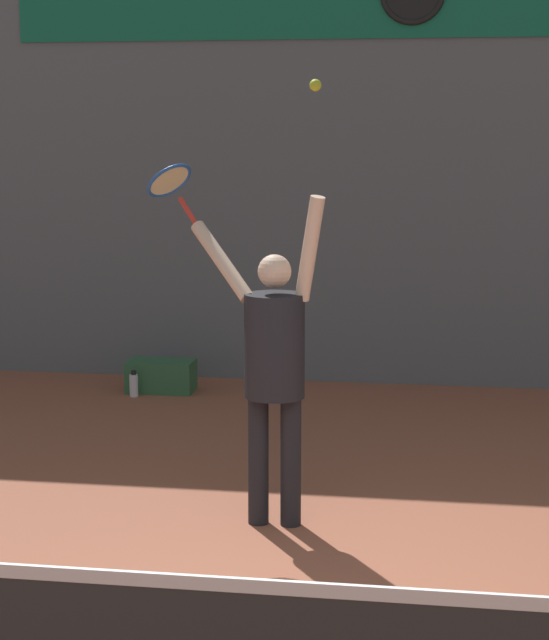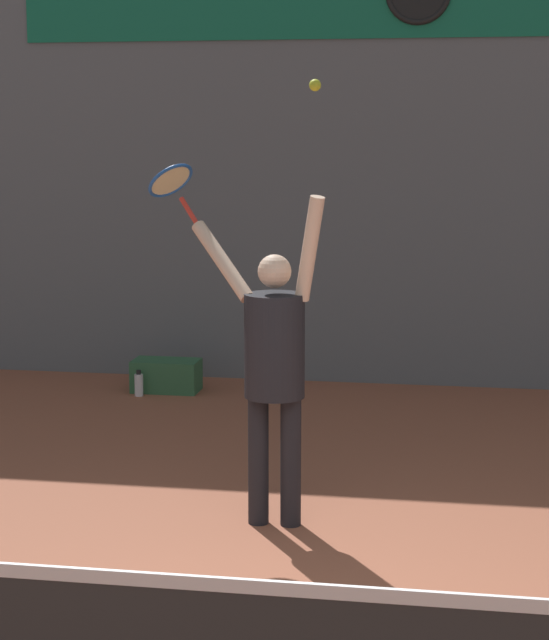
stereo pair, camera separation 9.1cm
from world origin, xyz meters
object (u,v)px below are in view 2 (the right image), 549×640
Objects in this scene: tennis_ball at (315,85)px; equipment_bag at (166,376)px; water_bottle at (139,384)px; tennis_player at (274,358)px; tennis_racket at (172,183)px.

tennis_ball reaches higher than equipment_bag.
tennis_player is at bearing -60.54° from water_bottle.
tennis_ball is 0.11× the size of equipment_bag.
tennis_player reaches higher than equipment_bag.
water_bottle is at bearing -129.59° from equipment_bag.
tennis_player is at bearing -30.72° from tennis_racket.
tennis_ball is 0.28× the size of water_bottle.
equipment_bag is at bearing 106.25° from tennis_racket.
water_bottle is (-1.09, 2.81, -2.01)m from tennis_racket.
tennis_player is at bearing -64.89° from equipment_bag.
tennis_racket is (-0.75, 0.45, 1.05)m from tennis_player.
tennis_ball is 4.76m from water_bottle.
water_bottle is at bearing 121.91° from tennis_ball.
water_bottle is (-2.10, 3.38, -2.61)m from tennis_ball.
tennis_racket is at bearing 150.78° from tennis_ball.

